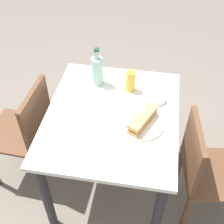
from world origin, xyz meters
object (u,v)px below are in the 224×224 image
object	(u,v)px
dining_table	(112,128)
olive_bowl	(158,99)
plate_near	(142,124)
water_bottle	(97,70)
chair_near	(204,169)
chair_far	(27,130)
baguette_sandwich_near	(143,119)
beer_glass	(131,81)
knife_near	(133,120)

from	to	relation	value
dining_table	olive_bowl	distance (m)	0.35
plate_near	water_bottle	size ratio (longest dim) A/B	0.93
chair_near	water_bottle	distance (m)	0.94
chair_far	plate_near	distance (m)	0.84
baguette_sandwich_near	olive_bowl	xyz separation A→B (m)	(0.23, -0.08, -0.03)
beer_glass	olive_bowl	size ratio (longest dim) A/B	1.46
dining_table	knife_near	bearing A→B (deg)	-108.38
chair_far	olive_bowl	size ratio (longest dim) A/B	8.40
chair_far	beer_glass	xyz separation A→B (m)	(0.26, -0.69, 0.33)
knife_near	beer_glass	size ratio (longest dim) A/B	1.16
dining_table	baguette_sandwich_near	distance (m)	0.27
plate_near	knife_near	size ratio (longest dim) A/B	1.48
olive_bowl	chair_near	bearing A→B (deg)	-132.05
plate_near	water_bottle	world-z (taller)	water_bottle
plate_near	olive_bowl	size ratio (longest dim) A/B	2.51
chair_near	knife_near	size ratio (longest dim) A/B	4.96
plate_near	beer_glass	distance (m)	0.34
dining_table	plate_near	bearing A→B (deg)	-106.95
knife_near	water_bottle	distance (m)	0.45
baguette_sandwich_near	olive_bowl	size ratio (longest dim) A/B	2.43
baguette_sandwich_near	beer_glass	size ratio (longest dim) A/B	1.66
chair_near	plate_near	bearing A→B (deg)	79.98
plate_near	beer_glass	xyz separation A→B (m)	(0.31, 0.11, 0.07)
chair_far	baguette_sandwich_near	distance (m)	0.86
knife_near	water_bottle	world-z (taller)	water_bottle
baguette_sandwich_near	olive_bowl	distance (m)	0.24
knife_near	beer_glass	world-z (taller)	beer_glass
knife_near	beer_glass	xyz separation A→B (m)	(0.30, 0.06, 0.06)
baguette_sandwich_near	beer_glass	bearing A→B (deg)	19.87
plate_near	beer_glass	bearing A→B (deg)	19.87
chair_far	beer_glass	world-z (taller)	beer_glass
dining_table	water_bottle	distance (m)	0.40
knife_near	water_bottle	size ratio (longest dim) A/B	0.63
baguette_sandwich_near	knife_near	xyz separation A→B (m)	(0.01, 0.06, -0.03)
plate_near	water_bottle	bearing A→B (deg)	44.77
beer_glass	olive_bowl	bearing A→B (deg)	-113.26
knife_near	olive_bowl	bearing A→B (deg)	-32.16
water_bottle	olive_bowl	size ratio (longest dim) A/B	2.69
dining_table	olive_bowl	world-z (taller)	olive_bowl
beer_glass	water_bottle	bearing A→B (deg)	81.46
water_bottle	chair_far	bearing A→B (deg)	122.29
chair_far	water_bottle	world-z (taller)	water_bottle
chair_far	dining_table	bearing A→B (deg)	-89.62
water_bottle	beer_glass	xyz separation A→B (m)	(-0.03, -0.23, -0.03)
dining_table	beer_glass	distance (m)	0.34
plate_near	baguette_sandwich_near	xyz separation A→B (m)	(-0.00, -0.00, 0.04)
chair_near	plate_near	world-z (taller)	chair_near
chair_far	knife_near	world-z (taller)	chair_far
beer_glass	chair_near	bearing A→B (deg)	-126.15
chair_near	olive_bowl	xyz separation A→B (m)	(0.30, 0.33, 0.27)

